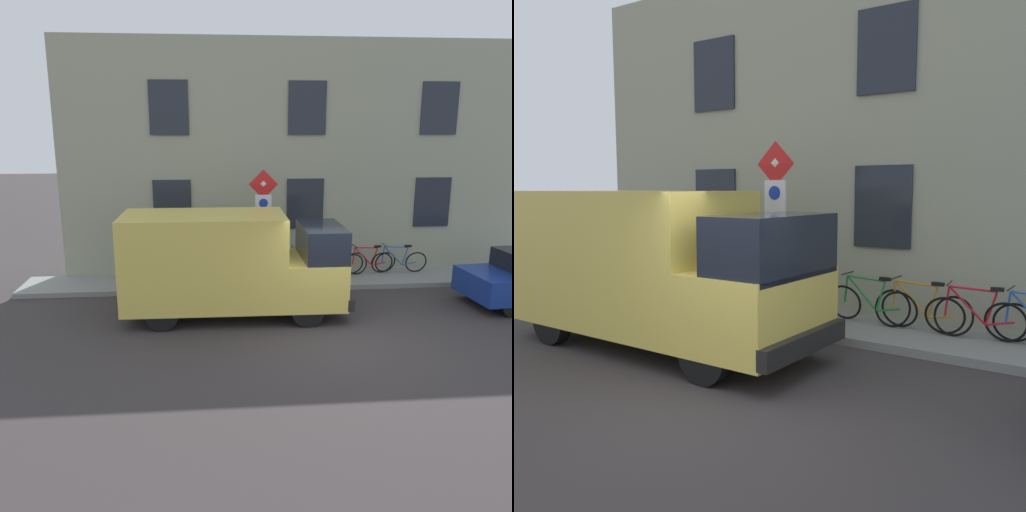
# 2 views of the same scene
# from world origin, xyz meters

# --- Properties ---
(ground_plane) EXTENTS (80.00, 80.00, 0.00)m
(ground_plane) POSITION_xyz_m (0.00, 0.00, 0.00)
(ground_plane) COLOR #353031
(sidewalk_slab) EXTENTS (1.65, 16.29, 0.14)m
(sidewalk_slab) POSITION_xyz_m (4.10, 0.00, 0.07)
(sidewalk_slab) COLOR gray
(sidewalk_slab) RESTS_ON ground_plane
(building_facade) EXTENTS (0.75, 14.29, 6.91)m
(building_facade) POSITION_xyz_m (5.27, 0.00, 3.46)
(building_facade) COLOR #9A9D84
(building_facade) RESTS_ON ground_plane
(sign_post_stacked) EXTENTS (0.16, 0.56, 3.09)m
(sign_post_stacked) POSITION_xyz_m (3.49, 1.40, 2.23)
(sign_post_stacked) COLOR #474C47
(sign_post_stacked) RESTS_ON sidewalk_slab
(delivery_van) EXTENTS (2.09, 5.36, 2.50)m
(delivery_van) POSITION_xyz_m (1.57, 2.40, 1.33)
(delivery_van) COLOR #E2C854
(delivery_van) RESTS_ON ground_plane
(bicycle_blue) EXTENTS (0.46, 1.71, 0.89)m
(bicycle_blue) POSITION_xyz_m (4.37, -2.81, 0.51)
(bicycle_blue) COLOR black
(bicycle_blue) RESTS_ON sidewalk_slab
(bicycle_red) EXTENTS (0.49, 1.72, 0.89)m
(bicycle_red) POSITION_xyz_m (4.37, -1.89, 0.51)
(bicycle_red) COLOR black
(bicycle_red) RESTS_ON sidewalk_slab
(bicycle_orange) EXTENTS (0.46, 1.71, 0.89)m
(bicycle_orange) POSITION_xyz_m (4.37, -0.96, 0.51)
(bicycle_orange) COLOR black
(bicycle_orange) RESTS_ON sidewalk_slab
(bicycle_green) EXTENTS (0.46, 1.71, 0.89)m
(bicycle_green) POSITION_xyz_m (4.37, -0.04, 0.51)
(bicycle_green) COLOR black
(bicycle_green) RESTS_ON sidewalk_slab
(pedestrian) EXTENTS (0.37, 0.46, 1.72)m
(pedestrian) POSITION_xyz_m (3.89, 4.20, 1.07)
(pedestrian) COLOR #262B47
(pedestrian) RESTS_ON sidewalk_slab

